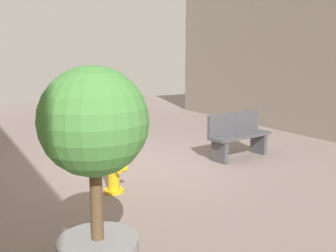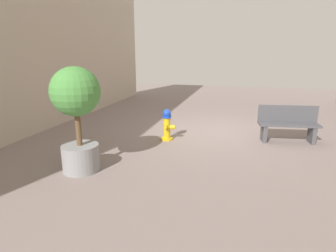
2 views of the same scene
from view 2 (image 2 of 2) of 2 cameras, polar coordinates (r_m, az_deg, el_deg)
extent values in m
plane|color=gray|center=(8.65, 9.51, -0.90)|extent=(23.40, 23.40, 0.00)
cylinder|color=gold|center=(7.66, -0.23, -2.58)|extent=(0.33, 0.33, 0.05)
cylinder|color=gold|center=(7.57, -0.23, -0.37)|extent=(0.19, 0.19, 0.56)
cylinder|color=blue|center=(7.49, -0.24, 1.92)|extent=(0.24, 0.24, 0.06)
sphere|color=blue|center=(7.47, -0.24, 2.60)|extent=(0.22, 0.22, 0.22)
cylinder|color=gold|center=(7.69, -0.03, 0.39)|extent=(0.09, 0.14, 0.09)
cylinder|color=gold|center=(7.42, -0.45, -0.15)|extent=(0.09, 0.14, 0.09)
cylinder|color=gold|center=(7.53, 0.93, -0.23)|extent=(0.15, 0.12, 0.11)
cube|color=#4C4C51|center=(8.24, 27.25, -1.56)|extent=(0.15, 0.41, 0.45)
cube|color=#4C4C51|center=(7.91, 18.93, -1.33)|extent=(0.15, 0.41, 0.45)
cube|color=#4C4C51|center=(7.99, 23.36, 0.31)|extent=(1.57, 0.64, 0.06)
cube|color=#4C4C51|center=(8.12, 23.19, 2.35)|extent=(1.52, 0.26, 0.44)
cylinder|color=gray|center=(5.91, -17.32, -6.18)|extent=(0.73, 0.73, 0.54)
cylinder|color=brown|center=(5.71, -17.83, 0.00)|extent=(0.11, 0.11, 0.78)
sphere|color=#4C9342|center=(5.59, -18.38, 6.69)|extent=(0.94, 0.94, 0.94)
camera|label=1|loc=(4.40, -54.95, 6.28)|focal=41.24mm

